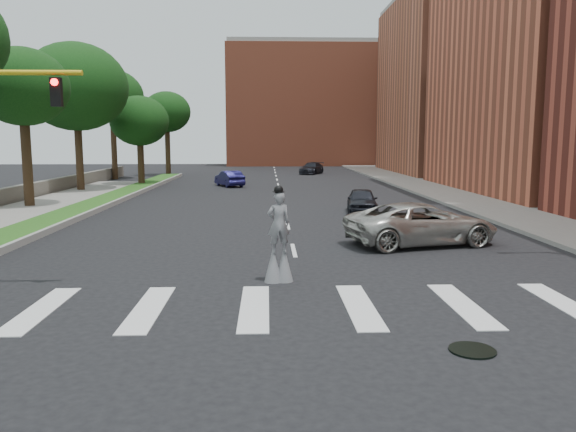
{
  "coord_description": "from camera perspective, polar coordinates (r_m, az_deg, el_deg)",
  "views": [
    {
      "loc": [
        -0.96,
        -12.27,
        4.09
      ],
      "look_at": [
        -0.32,
        5.0,
        1.7
      ],
      "focal_mm": 35.0,
      "sensor_mm": 36.0,
      "label": 1
    }
  ],
  "objects": [
    {
      "name": "tree_6",
      "position": [
        50.6,
        -14.86,
        9.28
      ],
      "size": [
        5.03,
        5.03,
        7.75
      ],
      "color": "black",
      "rests_on": "ground"
    },
    {
      "name": "stilt_performer",
      "position": [
        16.05,
        -0.95,
        -2.86
      ],
      "size": [
        0.84,
        0.57,
        2.78
      ],
      "rotation": [
        0.0,
        0.0,
        3.31
      ],
      "color": "black",
      "rests_on": "ground"
    },
    {
      "name": "tree_5",
      "position": [
        59.68,
        -17.46,
        11.48
      ],
      "size": [
        6.24,
        6.24,
        10.92
      ],
      "color": "black",
      "rests_on": "ground"
    },
    {
      "name": "stone_wall",
      "position": [
        38.0,
        -27.08,
        1.66
      ],
      "size": [
        0.5,
        56.0,
        1.1
      ],
      "primitive_type": "cube",
      "color": "#5F5A51",
      "rests_on": "ground"
    },
    {
      "name": "median_curb",
      "position": [
        33.87,
        -18.37,
        0.77
      ],
      "size": [
        0.2,
        60.0,
        0.28
      ],
      "primitive_type": "cube",
      "color": "gray",
      "rests_on": "ground"
    },
    {
      "name": "tree_7",
      "position": [
        64.15,
        -12.22,
        10.25
      ],
      "size": [
        5.25,
        5.25,
        9.24
      ],
      "color": "black",
      "rests_on": "ground"
    },
    {
      "name": "building_mid",
      "position": [
        48.75,
        27.21,
        16.36
      ],
      "size": [
        16.0,
        22.0,
        24.0
      ],
      "primitive_type": "cube",
      "color": "#BB583A",
      "rests_on": "ground"
    },
    {
      "name": "ground_plane",
      "position": [
        12.97,
        2.27,
        -10.51
      ],
      "size": [
        160.0,
        160.0,
        0.0
      ],
      "primitive_type": "plane",
      "color": "black",
      "rests_on": "ground"
    },
    {
      "name": "manhole",
      "position": [
        11.73,
        18.22,
        -12.83
      ],
      "size": [
        0.9,
        0.9,
        0.04
      ],
      "primitive_type": "cylinder",
      "color": "black",
      "rests_on": "ground"
    },
    {
      "name": "sidewalk_right",
      "position": [
        39.83,
        17.66,
        1.73
      ],
      "size": [
        5.0,
        90.0,
        0.18
      ],
      "primitive_type": "cube",
      "color": "gray",
      "rests_on": "ground"
    },
    {
      "name": "building_far",
      "position": [
        70.38,
        17.35,
        12.33
      ],
      "size": [
        16.0,
        22.0,
        20.0
      ],
      "primitive_type": "cube",
      "color": "#B15D41",
      "rests_on": "ground"
    },
    {
      "name": "car_mid",
      "position": [
        48.75,
        -5.98,
        3.81
      ],
      "size": [
        2.94,
        4.34,
        1.35
      ],
      "primitive_type": "imported",
      "rotation": [
        0.0,
        0.0,
        3.55
      ],
      "color": "#161549",
      "rests_on": "ground"
    },
    {
      "name": "car_near",
      "position": [
        31.35,
        7.53,
        1.56
      ],
      "size": [
        2.1,
        4.17,
        1.36
      ],
      "primitive_type": "imported",
      "rotation": [
        0.0,
        0.0,
        -0.12
      ],
      "color": "black",
      "rests_on": "ground"
    },
    {
      "name": "tree_3",
      "position": [
        36.32,
        -25.38,
        11.7
      ],
      "size": [
        5.26,
        5.26,
        9.28
      ],
      "color": "black",
      "rests_on": "ground"
    },
    {
      "name": "suv_crossing",
      "position": [
        22.35,
        13.42,
        -0.77
      ],
      "size": [
        6.35,
        4.04,
        1.63
      ],
      "primitive_type": "imported",
      "rotation": [
        0.0,
        0.0,
        1.81
      ],
      "color": "#BBB9B1",
      "rests_on": "ground"
    },
    {
      "name": "tree_4",
      "position": [
        46.33,
        -20.75,
        12.15
      ],
      "size": [
        7.78,
        7.78,
        11.28
      ],
      "color": "black",
      "rests_on": "ground"
    },
    {
      "name": "grass_median",
      "position": [
        34.18,
        -20.06,
        0.73
      ],
      "size": [
        2.0,
        60.0,
        0.25
      ],
      "primitive_type": "cube",
      "color": "#1F4E16",
      "rests_on": "ground"
    },
    {
      "name": "car_far",
      "position": [
        65.64,
        2.42,
        4.87
      ],
      "size": [
        3.52,
        4.98,
        1.34
      ],
      "primitive_type": "imported",
      "rotation": [
        0.0,
        0.0,
        -0.4
      ],
      "color": "black",
      "rests_on": "ground"
    },
    {
      "name": "building_backdrop",
      "position": [
        90.67,
        2.34,
        10.96
      ],
      "size": [
        26.0,
        14.0,
        18.0
      ],
      "primitive_type": "cube",
      "color": "#BB583A",
      "rests_on": "ground"
    }
  ]
}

